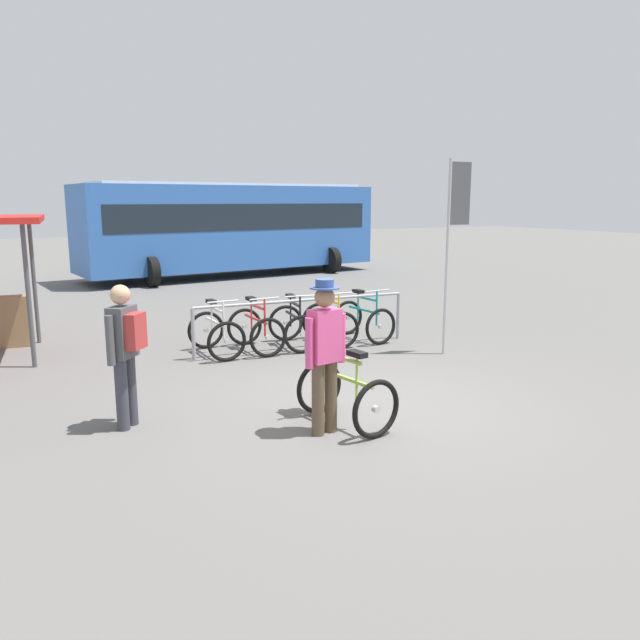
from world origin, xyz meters
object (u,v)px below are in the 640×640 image
featured_bicycle (339,382)px  bus_distant (231,224)px  pedestrian_with_backpack (125,347)px  banner_flag (455,220)px  racked_bike_black (294,326)px  racked_bike_teal (364,320)px  racked_bike_red (256,330)px  racked_bike_white (216,333)px  person_with_featured_bike (325,350)px  racked_bike_yellow (330,323)px

featured_bicycle → bus_distant: 14.67m
pedestrian_with_backpack → banner_flag: banner_flag is taller
racked_bike_black → racked_bike_teal: bearing=-3.0°
racked_bike_red → racked_bike_white: bearing=177.0°
pedestrian_with_backpack → bus_distant: bus_distant is taller
racked_bike_teal → person_with_featured_bike: 4.81m
racked_bike_black → featured_bicycle: featured_bicycle is taller
racked_bike_red → bus_distant: bearing=72.2°
racked_bike_teal → pedestrian_with_backpack: size_ratio=0.69×
racked_bike_black → racked_bike_yellow: 0.70m
racked_bike_red → pedestrian_with_backpack: bearing=-134.2°
person_with_featured_bike → bus_distant: 14.94m
pedestrian_with_backpack → banner_flag: 5.74m
racked_bike_red → racked_bike_black: size_ratio=0.94×
racked_bike_teal → banner_flag: bearing=-64.7°
racked_bike_black → pedestrian_with_backpack: bearing=-141.2°
racked_bike_black → person_with_featured_bike: bearing=-110.7°
racked_bike_red → racked_bike_yellow: (1.40, -0.07, -0.00)m
racked_bike_white → racked_bike_black: (1.40, -0.07, -0.00)m
racked_bike_teal → pedestrian_with_backpack: pedestrian_with_backpack is taller
racked_bike_red → banner_flag: banner_flag is taller
racked_bike_white → pedestrian_with_backpack: (-1.96, -2.76, 0.57)m
racked_bike_black → racked_bike_teal: 1.40m
racked_bike_black → person_with_featured_bike: size_ratio=0.69×
racked_bike_yellow → featured_bicycle: 4.07m
racked_bike_white → racked_bike_teal: size_ratio=0.98×
banner_flag → racked_bike_black: bearing=142.5°
racked_bike_red → featured_bicycle: featured_bicycle is taller
racked_bike_red → racked_bike_yellow: size_ratio=0.99×
racked_bike_yellow → banner_flag: size_ratio=0.35×
pedestrian_with_backpack → banner_flag: (5.49, 1.05, 1.29)m
banner_flag → person_with_featured_bike: bearing=-148.1°
racked_bike_white → racked_bike_black: 1.40m
racked_bike_red → bus_distant: 11.03m
racked_bike_white → racked_bike_yellow: size_ratio=0.99×
racked_bike_white → racked_bike_teal: (2.80, -0.14, -0.00)m
bus_distant → banner_flag: size_ratio=3.19×
racked_bike_black → racked_bike_yellow: (0.70, -0.04, 0.00)m
racked_bike_black → banner_flag: 3.28m
racked_bike_teal → bus_distant: size_ratio=0.11×
racked_bike_yellow → featured_bicycle: size_ratio=0.90×
racked_bike_white → featured_bicycle: bearing=-86.2°
pedestrian_with_backpack → person_with_featured_bike: bearing=-32.4°
racked_bike_teal → banner_flag: 2.55m
racked_bike_red → pedestrian_with_backpack: pedestrian_with_backpack is taller
racked_bike_teal → racked_bike_red: bearing=177.0°
racked_bike_yellow → racked_bike_teal: size_ratio=0.99×
racked_bike_white → person_with_featured_bike: 4.01m
racked_bike_yellow → featured_bicycle: (-1.85, -3.62, 0.12)m
featured_bicycle → bus_distant: (3.80, 14.11, 1.25)m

